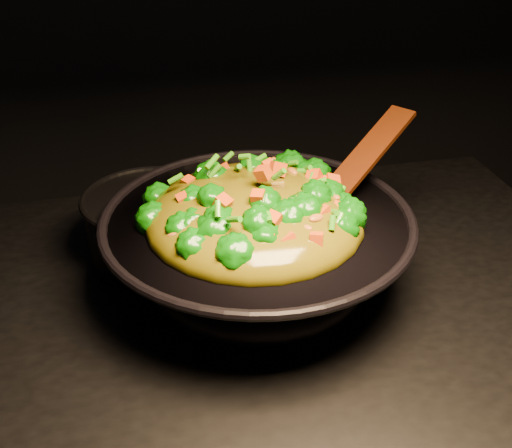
{
  "coord_description": "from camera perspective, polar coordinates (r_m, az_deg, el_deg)",
  "views": [
    {
      "loc": [
        -0.11,
        -0.64,
        1.47
      ],
      "look_at": [
        0.06,
        0.11,
        1.0
      ],
      "focal_mm": 45.0,
      "sensor_mm": 36.0,
      "label": 1
    }
  ],
  "objects": [
    {
      "name": "spatula",
      "position": [
        0.93,
        8.79,
        4.92
      ],
      "size": [
        0.23,
        0.18,
        0.11
      ],
      "primitive_type": "cube",
      "rotation": [
        0.0,
        -0.38,
        0.64
      ],
      "color": "#341005",
      "rests_on": "wok"
    },
    {
      "name": "stir_fry",
      "position": [
        0.85,
        -0.12,
        3.11
      ],
      "size": [
        0.38,
        0.38,
        0.1
      ],
      "primitive_type": null,
      "rotation": [
        0.0,
        0.0,
        0.35
      ],
      "color": "#0E5E06",
      "rests_on": "wok"
    },
    {
      "name": "back_pot",
      "position": [
        1.0,
        -9.28,
        -0.23
      ],
      "size": [
        0.26,
        0.26,
        0.11
      ],
      "primitive_type": "cylinder",
      "rotation": [
        0.0,
        0.0,
        -0.43
      ],
      "color": "black",
      "rests_on": "stovetop"
    },
    {
      "name": "wok",
      "position": [
        0.91,
        0.14,
        -2.69
      ],
      "size": [
        0.53,
        0.53,
        0.12
      ],
      "primitive_type": null,
      "rotation": [
        0.0,
        0.0,
        -0.31
      ],
      "color": "black",
      "rests_on": "stovetop"
    }
  ]
}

